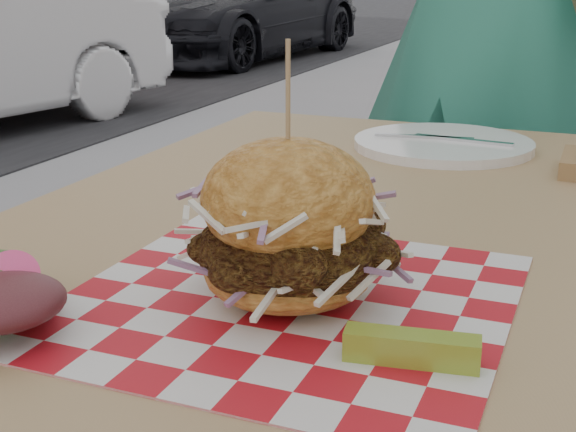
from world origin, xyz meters
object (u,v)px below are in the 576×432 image
at_px(car_dark, 241,7).
at_px(patio_table, 362,296).
at_px(diner, 485,21).
at_px(sandwich, 288,232).
at_px(patio_chair, 495,177).

relative_size(car_dark, patio_table, 3.14).
bearing_deg(diner, sandwich, 108.71).
bearing_deg(patio_table, patio_chair, 89.88).
relative_size(diner, sandwich, 8.47).
distance_m(car_dark, patio_chair, 7.35).
xyz_separation_m(patio_table, patio_chair, (0.00, 1.04, -0.12)).
height_order(patio_table, sandwich, sandwich).
xyz_separation_m(diner, patio_chair, (0.03, 0.11, -0.35)).
height_order(car_dark, patio_chair, car_dark).
height_order(diner, sandwich, diner).
distance_m(diner, sandwich, 1.14).
distance_m(patio_table, sandwich, 0.25).
bearing_deg(diner, car_dark, -43.42).
bearing_deg(car_dark, diner, -55.36).
relative_size(patio_table, patio_chair, 1.26).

